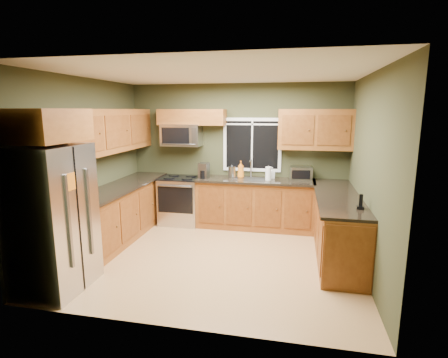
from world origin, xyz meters
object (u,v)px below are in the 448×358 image
(kettle, at_px, (232,171))
(paper_towel_roll, at_px, (268,174))
(soap_bottle_b, at_px, (272,173))
(range, at_px, (181,200))
(soap_bottle_a, at_px, (241,169))
(refrigerator, at_px, (53,219))
(coffee_maker, at_px, (204,171))
(cordless_phone, at_px, (361,205))
(toaster_oven, at_px, (301,173))
(microwave, at_px, (182,135))

(kettle, height_order, paper_towel_roll, paper_towel_roll)
(kettle, bearing_deg, soap_bottle_b, 5.72)
(kettle, relative_size, soap_bottle_b, 1.24)
(kettle, distance_m, paper_towel_roll, 0.71)
(range, relative_size, soap_bottle_a, 2.90)
(range, bearing_deg, refrigerator, -103.97)
(coffee_maker, xyz_separation_m, paper_towel_roll, (1.21, 0.02, -0.01))
(coffee_maker, height_order, soap_bottle_a, soap_bottle_a)
(kettle, relative_size, cordless_phone, 1.29)
(soap_bottle_a, bearing_deg, soap_bottle_b, 8.00)
(range, distance_m, cordless_phone, 3.51)
(range, bearing_deg, soap_bottle_b, 5.94)
(toaster_oven, xyz_separation_m, coffee_maker, (-1.80, -0.19, 0.01))
(coffee_maker, bearing_deg, toaster_oven, 6.12)
(toaster_oven, relative_size, cordless_phone, 2.09)
(microwave, bearing_deg, coffee_maker, -20.44)
(refrigerator, bearing_deg, soap_bottle_b, 50.43)
(soap_bottle_a, relative_size, cordless_phone, 1.63)
(refrigerator, distance_m, cordless_phone, 3.87)
(toaster_oven, xyz_separation_m, paper_towel_roll, (-0.58, -0.18, 0.00))
(range, bearing_deg, soap_bottle_a, 4.91)
(coffee_maker, distance_m, kettle, 0.54)
(refrigerator, height_order, paper_towel_roll, refrigerator)
(range, height_order, coffee_maker, coffee_maker)
(refrigerator, height_order, coffee_maker, refrigerator)
(soap_bottle_a, bearing_deg, refrigerator, -122.93)
(range, height_order, soap_bottle_a, soap_bottle_a)
(microwave, distance_m, cordless_phone, 3.61)
(paper_towel_roll, distance_m, cordless_phone, 2.13)
(toaster_oven, xyz_separation_m, soap_bottle_b, (-0.53, 0.04, -0.02))
(toaster_oven, relative_size, coffee_maker, 1.45)
(microwave, distance_m, coffee_maker, 0.84)
(range, distance_m, microwave, 1.27)
(soap_bottle_a, bearing_deg, toaster_oven, 2.39)
(range, distance_m, soap_bottle_a, 1.33)
(soap_bottle_b, bearing_deg, toaster_oven, -3.75)
(toaster_oven, relative_size, soap_bottle_a, 1.29)
(kettle, height_order, cordless_phone, kettle)
(toaster_oven, bearing_deg, paper_towel_roll, -163.16)
(coffee_maker, xyz_separation_m, soap_bottle_b, (1.26, 0.23, -0.03))
(refrigerator, xyz_separation_m, soap_bottle_b, (2.44, 2.95, 0.14))
(toaster_oven, height_order, soap_bottle_b, toaster_oven)
(refrigerator, distance_m, soap_bottle_a, 3.43)
(range, height_order, microwave, microwave)
(refrigerator, height_order, cordless_phone, refrigerator)
(range, relative_size, coffee_maker, 3.28)
(toaster_oven, distance_m, kettle, 1.29)
(soap_bottle_a, distance_m, cordless_phone, 2.58)
(refrigerator, relative_size, paper_towel_roll, 6.54)
(refrigerator, distance_m, microwave, 3.10)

